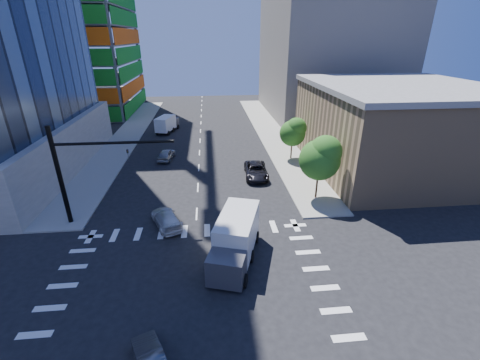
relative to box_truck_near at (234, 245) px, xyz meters
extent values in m
plane|color=black|center=(-3.06, -4.47, -1.54)|extent=(160.00, 160.00, 0.00)
cube|color=silver|center=(-3.06, -4.47, -1.53)|extent=(20.00, 20.00, 0.01)
cube|color=gray|center=(9.44, 35.53, -1.46)|extent=(5.00, 60.00, 0.15)
cube|color=gray|center=(-15.56, 35.53, -1.46)|extent=(5.00, 60.00, 0.15)
cube|color=#9C7F5A|center=(21.94, 17.53, 3.46)|extent=(20.00, 22.00, 10.00)
cube|color=slate|center=(21.94, 17.53, 8.76)|extent=(20.50, 22.50, 0.60)
cube|color=slate|center=(23.94, 50.53, 12.46)|extent=(24.00, 30.00, 28.00)
cylinder|color=black|center=(-14.56, 7.03, 3.11)|extent=(0.40, 0.40, 9.00)
cylinder|color=black|center=(-9.56, 7.03, 6.01)|extent=(10.00, 0.24, 0.24)
imported|color=black|center=(-8.56, 7.03, 4.91)|extent=(0.16, 0.20, 1.00)
cylinder|color=#382316|center=(9.44, 9.53, -0.25)|extent=(0.20, 0.20, 2.27)
sphere|color=#204B14|center=(9.44, 9.53, 2.84)|extent=(4.16, 4.16, 4.16)
sphere|color=#347828|center=(9.84, 9.23, 3.81)|extent=(3.25, 3.25, 3.25)
cylinder|color=#382316|center=(9.74, 21.53, -0.42)|extent=(0.20, 0.20, 1.92)
sphere|color=#204B14|center=(9.74, 21.53, 2.19)|extent=(3.52, 3.52, 3.52)
sphere|color=#347828|center=(10.14, 21.23, 3.01)|extent=(2.75, 2.75, 2.75)
imported|color=black|center=(3.99, 15.90, -0.74)|extent=(2.93, 5.89, 1.60)
imported|color=silver|center=(-5.72, 5.76, -0.84)|extent=(3.64, 5.21, 1.40)
imported|color=gray|center=(-7.59, 23.15, -0.78)|extent=(2.42, 4.65, 1.51)
imported|color=#515156|center=(-5.00, -8.23, -0.92)|extent=(2.70, 3.95, 1.23)
cube|color=#BABABC|center=(0.00, 0.00, 0.53)|extent=(4.09, 5.96, 2.82)
cube|color=#3F3F47|center=(0.00, 0.00, -0.18)|extent=(2.96, 2.60, 2.06)
cube|color=white|center=(-8.85, 37.75, 0.16)|extent=(3.41, 4.92, 2.33)
cube|color=#3F3F47|center=(-8.85, 37.75, -0.42)|extent=(2.45, 2.16, 1.70)
camera|label=1|loc=(-1.56, -19.80, 14.22)|focal=24.00mm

